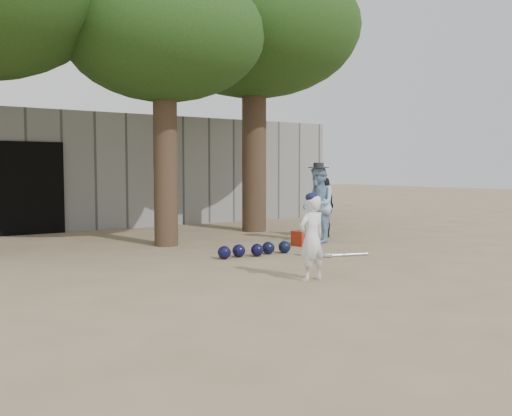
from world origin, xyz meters
TOP-DOWN VIEW (x-y plane):
  - ground at (0.00, 0.00)m, footprint 70.00×70.00m
  - boy_player at (0.68, -0.25)m, footprint 0.44×0.30m
  - spectator_blue at (3.46, 2.81)m, footprint 0.90×0.98m
  - spectator_dark at (4.16, 3.37)m, footprint 0.87×0.65m
  - red_bag at (2.90, 2.61)m, footprint 0.45×0.36m
  - back_building at (-0.00, 10.33)m, footprint 16.00×5.24m
  - helmet_row at (1.30, 2.03)m, footprint 1.51×0.34m
  - bat_pile at (2.40, 1.23)m, footprint 1.06×0.83m
  - tree_row at (0.74, 5.02)m, footprint 11.40×5.80m

SIDE VIEW (x-z plane):
  - ground at x=0.00m, z-range 0.00..0.00m
  - bat_pile at x=2.40m, z-range 0.00..0.06m
  - helmet_row at x=1.30m, z-range 0.00..0.23m
  - red_bag at x=2.90m, z-range 0.00..0.30m
  - boy_player at x=0.68m, z-range 0.00..1.20m
  - spectator_dark at x=4.16m, z-range 0.00..1.37m
  - spectator_blue at x=3.46m, z-range 0.00..1.62m
  - back_building at x=0.00m, z-range 0.00..3.00m
  - tree_row at x=0.74m, z-range 1.34..8.03m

